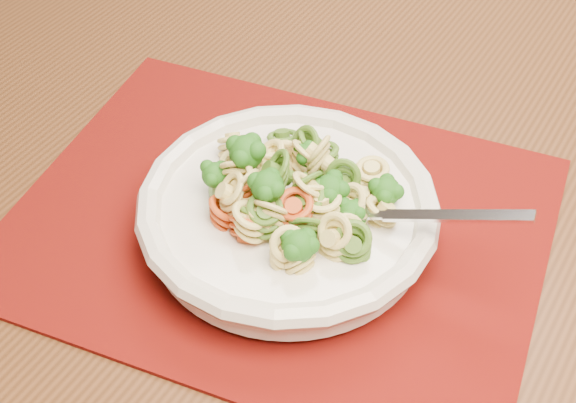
% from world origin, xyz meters
% --- Properties ---
extents(dining_table, '(1.54, 1.12, 0.71)m').
position_xyz_m(dining_table, '(-0.23, 0.03, 0.62)').
color(dining_table, '#522E17').
rests_on(dining_table, ground).
extents(placemat, '(0.44, 0.34, 0.00)m').
position_xyz_m(placemat, '(-0.24, -0.07, 0.72)').
color(placemat, '#631004').
rests_on(placemat, dining_table).
extents(pasta_bowl, '(0.24, 0.24, 0.05)m').
position_xyz_m(pasta_bowl, '(-0.22, -0.08, 0.75)').
color(pasta_bowl, silver).
rests_on(pasta_bowl, placemat).
extents(pasta_broccoli_heap, '(0.21, 0.21, 0.06)m').
position_xyz_m(pasta_broccoli_heap, '(-0.22, -0.08, 0.76)').
color(pasta_broccoli_heap, tan).
rests_on(pasta_broccoli_heap, pasta_bowl).
extents(fork, '(0.18, 0.03, 0.08)m').
position_xyz_m(fork, '(-0.17, -0.08, 0.76)').
color(fork, silver).
rests_on(fork, pasta_bowl).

